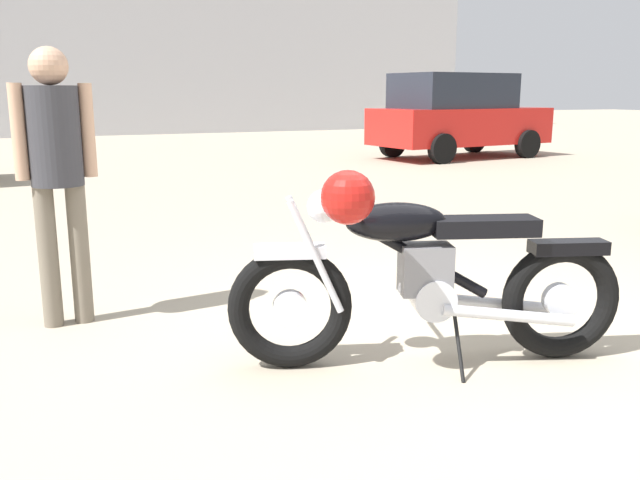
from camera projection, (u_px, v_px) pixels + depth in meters
ground_plane at (450, 331)px, 4.06m from camera, size 80.00×80.00×0.00m
vintage_motorcycle at (420, 274)px, 3.47m from camera, size 2.03×0.77×1.07m
bystander at (56, 159)px, 3.98m from camera, size 0.46×0.30×1.66m
pale_sedan_back at (458, 115)px, 14.51m from camera, size 4.12×2.31×1.78m
industrial_building at (141, 32)px, 28.14m from camera, size 23.23×14.94×14.13m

